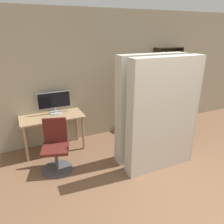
# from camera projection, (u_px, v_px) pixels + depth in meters

# --- Properties ---
(wall_back) EXTENTS (8.00, 0.06, 2.70)m
(wall_back) POSITION_uv_depth(u_px,v_px,m) (112.00, 75.00, 4.83)
(wall_back) COLOR tan
(wall_back) RESTS_ON ground
(desk) EXTENTS (1.20, 0.57, 0.72)m
(desk) POSITION_uv_depth(u_px,v_px,m) (53.00, 121.00, 4.25)
(desk) COLOR tan
(desk) RESTS_ON ground
(monitor) EXTENTS (0.64, 0.25, 0.44)m
(monitor) POSITION_uv_depth(u_px,v_px,m) (54.00, 102.00, 4.29)
(monitor) COLOR #B7B7BC
(monitor) RESTS_ON desk
(office_chair) EXTENTS (0.55, 0.55, 0.89)m
(office_chair) POSITION_uv_depth(u_px,v_px,m) (56.00, 150.00, 3.74)
(office_chair) COLOR #4C4C51
(office_chair) RESTS_ON ground
(bookshelf) EXTENTS (0.68, 0.25, 1.91)m
(bookshelf) POSITION_uv_depth(u_px,v_px,m) (162.00, 90.00, 5.40)
(bookshelf) COLOR #2D2319
(bookshelf) RESTS_ON ground
(mattress_near) EXTENTS (1.28, 0.25, 1.92)m
(mattress_near) POSITION_uv_depth(u_px,v_px,m) (163.00, 116.00, 3.58)
(mattress_near) COLOR beige
(mattress_near) RESTS_ON ground
(mattress_far) EXTENTS (1.28, 0.24, 1.92)m
(mattress_far) POSITION_uv_depth(u_px,v_px,m) (150.00, 109.00, 3.92)
(mattress_far) COLOR beige
(mattress_far) RESTS_ON ground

